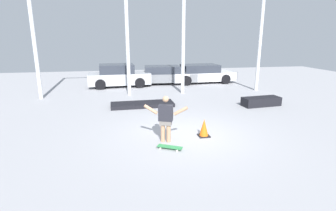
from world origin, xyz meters
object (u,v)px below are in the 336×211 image
(skateboarder, at_px, (166,117))
(parked_car_silver, at_px, (119,76))
(manual_pad, at_px, (142,104))
(parked_car_grey, at_px, (164,75))
(traffic_cone, at_px, (204,128))
(parked_car_white, at_px, (201,74))
(grind_box, at_px, (261,101))
(skateboard, at_px, (170,147))

(skateboarder, distance_m, parked_car_silver, 9.97)
(manual_pad, height_order, parked_car_grey, parked_car_grey)
(traffic_cone, bearing_deg, parked_car_white, 72.84)
(skateboarder, bearing_deg, parked_car_white, 87.84)
(grind_box, bearing_deg, skateboard, -141.93)
(skateboard, xyz_separation_m, parked_car_silver, (-1.39, 10.45, 0.63))
(manual_pad, bearing_deg, skateboard, -86.11)
(skateboarder, distance_m, traffic_cone, 1.43)
(grind_box, distance_m, parked_car_white, 6.82)
(grind_box, bearing_deg, manual_pad, 170.20)
(skateboard, xyz_separation_m, parked_car_white, (4.39, 10.83, 0.57))
(skateboarder, height_order, traffic_cone, skateboarder)
(skateboard, xyz_separation_m, traffic_cone, (1.30, 0.80, 0.22))
(grind_box, xyz_separation_m, traffic_cone, (-3.91, -3.28, 0.08))
(grind_box, distance_m, parked_car_grey, 7.67)
(skateboard, bearing_deg, grind_box, 67.23)
(manual_pad, relative_size, parked_car_silver, 0.73)
(traffic_cone, bearing_deg, parked_car_grey, 87.70)
(skateboarder, xyz_separation_m, parked_car_grey, (1.72, 10.31, -0.19))
(parked_car_grey, relative_size, parked_car_white, 0.96)
(grind_box, distance_m, parked_car_silver, 9.19)
(parked_car_grey, bearing_deg, parked_car_silver, -167.48)
(grind_box, height_order, traffic_cone, traffic_cone)
(skateboard, relative_size, manual_pad, 0.26)
(skateboard, bearing_deg, manual_pad, 123.04)
(skateboard, relative_size, grind_box, 0.41)
(parked_car_grey, distance_m, parked_car_white, 2.69)
(skateboarder, distance_m, manual_pad, 4.53)
(parked_car_silver, bearing_deg, skateboarder, -85.15)
(skateboarder, height_order, manual_pad, skateboarder)
(parked_car_white, bearing_deg, parked_car_silver, -178.58)
(parked_car_white, distance_m, traffic_cone, 10.51)
(manual_pad, distance_m, parked_car_white, 7.51)
(traffic_cone, bearing_deg, skateboard, -148.35)
(skateboard, height_order, traffic_cone, traffic_cone)
(skateboarder, bearing_deg, manual_pad, 115.27)
(grind_box, relative_size, parked_car_silver, 0.45)
(skateboarder, relative_size, grind_box, 0.80)
(manual_pad, xyz_separation_m, parked_car_silver, (-1.05, 5.42, 0.61))
(skateboarder, distance_m, grind_box, 6.32)
(manual_pad, bearing_deg, skateboarder, -85.86)
(parked_car_silver, bearing_deg, parked_car_white, 0.71)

